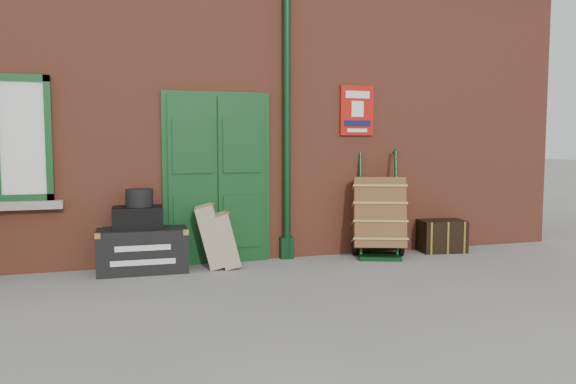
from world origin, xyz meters
name	(u,v)px	position (x,y,z in m)	size (l,w,h in m)	color
ground	(268,288)	(0.00, 0.00, 0.00)	(80.00, 80.00, 0.00)	gray
station_building	(213,109)	(0.00, 3.49, 2.16)	(10.30, 4.30, 4.36)	brown
houdini_trunk	(143,250)	(-1.29, 1.23, 0.27)	(1.08, 0.59, 0.54)	black
strongbox	(138,218)	(-1.34, 1.23, 0.68)	(0.59, 0.43, 0.27)	black
hatbox	(140,198)	(-1.31, 1.25, 0.92)	(0.32, 0.32, 0.22)	black
suitcase_back	(212,235)	(-0.42, 1.25, 0.41)	(0.23, 0.57, 0.79)	tan
suitcase_front	(226,239)	(-0.24, 1.19, 0.36)	(0.20, 0.51, 0.68)	tan
porter_trolley	(379,216)	(1.94, 1.22, 0.57)	(0.93, 0.96, 1.46)	black
dark_trunk	(442,236)	(2.98, 1.25, 0.23)	(0.64, 0.42, 0.47)	black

